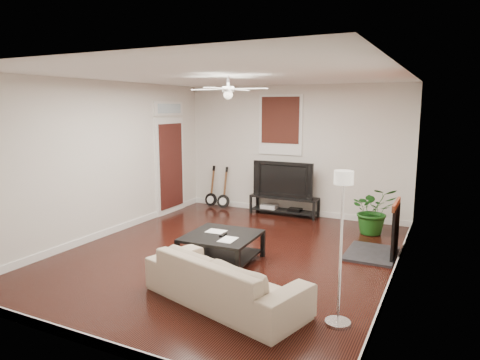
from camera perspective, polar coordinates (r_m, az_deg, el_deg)
The scene contains 14 objects.
room at distance 6.67m, azimuth -1.53°, elevation 1.60°, with size 5.01×6.01×2.81m.
brick_accent at distance 6.93m, azimuth 21.12°, elevation 1.24°, with size 0.02×2.20×2.80m, color #AF6138.
fireplace at distance 7.14m, azimuth 18.35°, elevation -6.06°, with size 0.80×1.10×0.92m, color black.
window_back at distance 9.45m, azimuth 5.36°, elevation 7.29°, with size 1.00×0.06×1.30m, color #3E1A10.
door_left at distance 9.59m, azimuth -9.22°, elevation 3.05°, with size 0.08×1.00×2.50m, color white.
tv_stand at distance 9.44m, azimuth 5.86°, elevation -3.41°, with size 1.49×0.40×0.42m, color black.
tv at distance 9.34m, azimuth 5.97°, elevation 0.17°, with size 1.34×0.18×0.77m, color black.
coffee_table at distance 6.62m, azimuth -2.43°, elevation -9.03°, with size 1.03×1.03×0.43m, color black.
sofa at distance 5.29m, azimuth -2.05°, elevation -12.96°, with size 2.08×0.81×0.61m, color #C7B395.
floor_lamp at distance 4.73m, azimuth 13.22°, elevation -8.92°, with size 0.28×0.28×1.70m, color white, non-canonical shape.
potted_plant at distance 8.34m, azimuth 17.27°, elevation -3.86°, with size 0.81×0.70×0.90m, color #1A5618.
guitar_left at distance 10.12m, azimuth -3.89°, elevation -0.88°, with size 0.30×0.21×0.97m, color black, non-canonical shape.
guitar_right at distance 9.93m, azimuth -2.23°, elevation -1.07°, with size 0.30×0.21×0.97m, color black, non-canonical shape.
ceiling_fan at distance 6.61m, azimuth -1.58°, elevation 11.95°, with size 1.24×1.24×0.32m, color white, non-canonical shape.
Camera 1 is at (3.10, -5.83, 2.34)m, focal length 32.19 mm.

